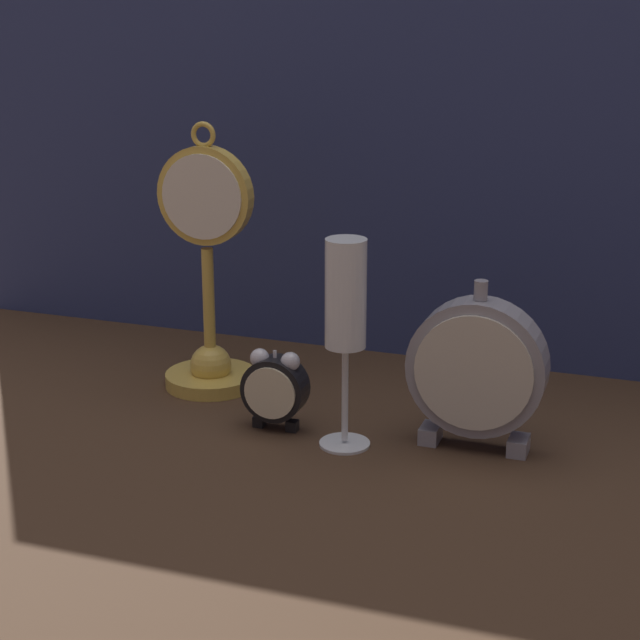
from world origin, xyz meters
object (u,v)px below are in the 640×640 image
object	(u,v)px
alarm_clock_twin_bell	(275,386)
mantel_clock_silver	(477,369)
pocket_watch_on_stand	(208,293)
champagne_flute	(346,309)

from	to	relation	value
alarm_clock_twin_bell	mantel_clock_silver	distance (m)	0.22
pocket_watch_on_stand	alarm_clock_twin_bell	size ratio (longest dim) A/B	3.51
alarm_clock_twin_bell	champagne_flute	bearing A→B (deg)	-10.38
pocket_watch_on_stand	champagne_flute	xyz separation A→B (m)	(0.21, -0.11, 0.03)
alarm_clock_twin_bell	champagne_flute	xyz separation A→B (m)	(0.08, -0.02, 0.10)
pocket_watch_on_stand	alarm_clock_twin_bell	xyz separation A→B (m)	(0.12, -0.10, -0.07)
mantel_clock_silver	champagne_flute	world-z (taller)	champagne_flute
pocket_watch_on_stand	mantel_clock_silver	size ratio (longest dim) A/B	1.75
alarm_clock_twin_bell	champagne_flute	world-z (taller)	champagne_flute
pocket_watch_on_stand	alarm_clock_twin_bell	world-z (taller)	pocket_watch_on_stand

